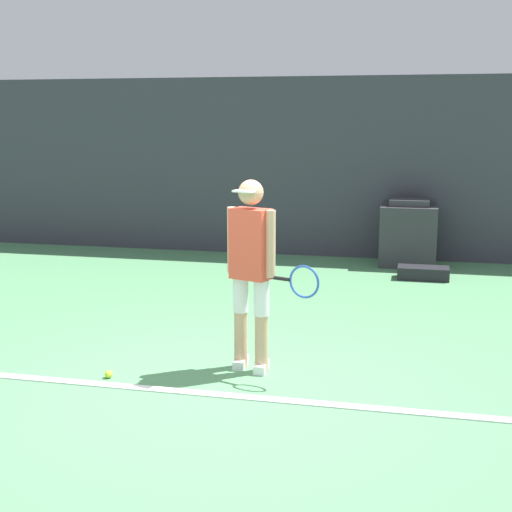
# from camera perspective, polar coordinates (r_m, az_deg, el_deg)

# --- Properties ---
(ground_plane) EXTENTS (24.00, 24.00, 0.00)m
(ground_plane) POSITION_cam_1_polar(r_m,az_deg,el_deg) (6.07, -3.25, -10.50)
(ground_plane) COLOR #518C5B
(back_wall) EXTENTS (24.00, 0.10, 2.86)m
(back_wall) POSITION_cam_1_polar(r_m,az_deg,el_deg) (11.54, 4.95, 7.05)
(back_wall) COLOR #383842
(back_wall) RESTS_ON ground_plane
(court_baseline) EXTENTS (21.60, 0.10, 0.01)m
(court_baseline) POSITION_cam_1_polar(r_m,az_deg,el_deg) (5.94, -3.66, -10.97)
(court_baseline) COLOR white
(court_baseline) RESTS_ON ground_plane
(tennis_player) EXTENTS (0.87, 0.39, 1.70)m
(tennis_player) POSITION_cam_1_polar(r_m,az_deg,el_deg) (6.23, -0.33, -0.80)
(tennis_player) COLOR tan
(tennis_player) RESTS_ON ground_plane
(tennis_ball) EXTENTS (0.07, 0.07, 0.07)m
(tennis_ball) POSITION_cam_1_polar(r_m,az_deg,el_deg) (6.40, -11.71, -9.24)
(tennis_ball) COLOR #D1E533
(tennis_ball) RESTS_ON ground_plane
(covered_chair) EXTENTS (0.84, 0.71, 1.02)m
(covered_chair) POSITION_cam_1_polar(r_m,az_deg,el_deg) (11.08, 12.08, 1.75)
(covered_chair) COLOR #333338
(covered_chair) RESTS_ON ground_plane
(equipment_bag) EXTENTS (0.70, 0.35, 0.17)m
(equipment_bag) POSITION_cam_1_polar(r_m,az_deg,el_deg) (10.23, 13.23, -1.33)
(equipment_bag) COLOR black
(equipment_bag) RESTS_ON ground_plane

